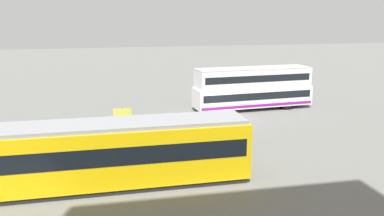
{
  "coord_description": "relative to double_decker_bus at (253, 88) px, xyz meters",
  "views": [
    {
      "loc": [
        9.86,
        29.67,
        8.3
      ],
      "look_at": [
        3.45,
        3.6,
        1.96
      ],
      "focal_mm": 36.22,
      "sensor_mm": 36.0,
      "label": 1
    }
  ],
  "objects": [
    {
      "name": "pedestrian_crossing",
      "position": [
        4.42,
        9.17,
        -1.0
      ],
      "size": [
        0.41,
        0.41,
        1.66
      ],
      "color": "#4C3F2D",
      "rests_on": "ground"
    },
    {
      "name": "tram_yellow",
      "position": [
        12.72,
        13.85,
        -0.25
      ],
      "size": [
        12.74,
        2.94,
        3.28
      ],
      "color": "#E5B70C",
      "rests_on": "ground"
    },
    {
      "name": "double_decker_bus",
      "position": [
        0.0,
        0.0,
        0.0
      ],
      "size": [
        11.03,
        3.17,
        3.82
      ],
      "color": "white",
      "rests_on": "ground"
    },
    {
      "name": "ground_plane",
      "position": [
        3.84,
        2.78,
        -1.95
      ],
      "size": [
        160.0,
        160.0,
        0.0
      ],
      "primitive_type": "plane",
      "color": "slate"
    },
    {
      "name": "pedestrian_near_railing",
      "position": [
        8.14,
        9.22,
        -0.97
      ],
      "size": [
        0.37,
        0.37,
        1.7
      ],
      "color": "#4C3F2D",
      "rests_on": "ground"
    },
    {
      "name": "info_sign",
      "position": [
        12.27,
        7.56,
        -0.16
      ],
      "size": [
        1.17,
        0.14,
        2.58
      ],
      "color": "slate",
      "rests_on": "ground"
    },
    {
      "name": "pedestrian_railing",
      "position": [
        7.04,
        7.12,
        -1.21
      ],
      "size": [
        7.37,
        0.42,
        1.08
      ],
      "color": "gray",
      "rests_on": "ground"
    }
  ]
}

